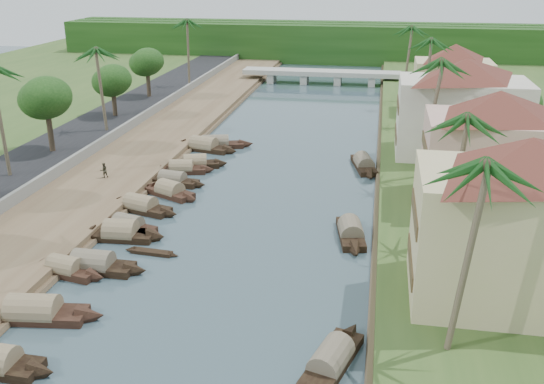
# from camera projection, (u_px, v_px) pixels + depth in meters

# --- Properties ---
(ground) EXTENTS (220.00, 220.00, 0.00)m
(ground) POSITION_uv_depth(u_px,v_px,m) (218.00, 273.00, 42.56)
(ground) COLOR #364A52
(ground) RESTS_ON ground
(left_bank) EXTENTS (10.00, 180.00, 0.80)m
(left_bank) POSITION_uv_depth(u_px,v_px,m) (119.00, 167.00, 63.45)
(left_bank) COLOR brown
(left_bank) RESTS_ON ground
(right_bank) EXTENTS (16.00, 180.00, 1.20)m
(right_bank) POSITION_uv_depth(u_px,v_px,m) (465.00, 185.00, 57.63)
(right_bank) COLOR #314D1F
(right_bank) RESTS_ON ground
(road) EXTENTS (8.00, 180.00, 1.40)m
(road) POSITION_uv_depth(u_px,v_px,m) (44.00, 160.00, 64.73)
(road) COLOR black
(road) RESTS_ON ground
(retaining_wall) EXTENTS (0.40, 180.00, 1.10)m
(retaining_wall) POSITION_uv_depth(u_px,v_px,m) (81.00, 156.00, 63.80)
(retaining_wall) COLOR slate
(retaining_wall) RESTS_ON left_bank
(treeline) EXTENTS (120.00, 14.00, 8.00)m
(treeline) POSITION_uv_depth(u_px,v_px,m) (334.00, 42.00, 133.15)
(treeline) COLOR #15380F
(treeline) RESTS_ON ground
(bridge) EXTENTS (28.00, 4.00, 2.40)m
(bridge) POSITION_uv_depth(u_px,v_px,m) (321.00, 74.00, 108.20)
(bridge) COLOR #A0A196
(bridge) RESTS_ON ground
(building_near) EXTENTS (14.85, 14.85, 10.20)m
(building_near) POSITION_uv_depth(u_px,v_px,m) (520.00, 220.00, 35.34)
(building_near) COLOR tan
(building_near) RESTS_ON right_bank
(building_mid) EXTENTS (14.11, 14.11, 9.70)m
(building_mid) POSITION_uv_depth(u_px,v_px,m) (493.00, 148.00, 49.98)
(building_mid) COLOR #CCA690
(building_mid) RESTS_ON right_bank
(building_far) EXTENTS (15.59, 15.59, 10.20)m
(building_far) POSITION_uv_depth(u_px,v_px,m) (462.00, 107.00, 62.94)
(building_far) COLOR beige
(building_far) RESTS_ON right_bank
(building_distant) EXTENTS (12.62, 12.62, 9.20)m
(building_distant) POSITION_uv_depth(u_px,v_px,m) (452.00, 78.00, 81.36)
(building_distant) COLOR tan
(building_distant) RESTS_ON right_bank
(sampan_2) EXTENTS (9.13, 2.88, 2.35)m
(sampan_2) POSITION_uv_depth(u_px,v_px,m) (34.00, 313.00, 37.03)
(sampan_2) COLOR black
(sampan_2) RESTS_ON ground
(sampan_3) EXTENTS (8.22, 2.00, 2.21)m
(sampan_3) POSITION_uv_depth(u_px,v_px,m) (93.00, 265.00, 42.86)
(sampan_3) COLOR black
(sampan_3) RESTS_ON ground
(sampan_4) EXTENTS (6.75, 2.66, 1.92)m
(sampan_4) POSITION_uv_depth(u_px,v_px,m) (65.00, 269.00, 42.29)
(sampan_4) COLOR black
(sampan_4) RESTS_ON ground
(sampan_5) EXTENTS (7.42, 2.30, 2.33)m
(sampan_5) POSITION_uv_depth(u_px,v_px,m) (121.00, 234.00, 47.78)
(sampan_5) COLOR black
(sampan_5) RESTS_ON ground
(sampan_6) EXTENTS (6.79, 3.27, 2.02)m
(sampan_6) POSITION_uv_depth(u_px,v_px,m) (128.00, 227.00, 49.09)
(sampan_6) COLOR black
(sampan_6) RESTS_ON ground
(sampan_7) EXTENTS (8.00, 3.73, 2.11)m
(sampan_7) POSITION_uv_depth(u_px,v_px,m) (141.00, 206.00, 53.13)
(sampan_7) COLOR black
(sampan_7) RESTS_ON ground
(sampan_8) EXTENTS (6.86, 4.45, 2.13)m
(sampan_8) POSITION_uv_depth(u_px,v_px,m) (170.00, 192.00, 56.55)
(sampan_8) COLOR black
(sampan_8) RESTS_ON ground
(sampan_9) EXTENTS (7.47, 2.63, 1.90)m
(sampan_9) POSITION_uv_depth(u_px,v_px,m) (172.00, 180.00, 59.53)
(sampan_9) COLOR black
(sampan_9) RESTS_ON ground
(sampan_10) EXTENTS (7.22, 2.89, 1.98)m
(sampan_10) POSITION_uv_depth(u_px,v_px,m) (181.00, 169.00, 62.74)
(sampan_10) COLOR black
(sampan_10) RESTS_ON ground
(sampan_11) EXTENTS (7.22, 3.62, 2.06)m
(sampan_11) POSITION_uv_depth(u_px,v_px,m) (195.00, 164.00, 64.42)
(sampan_11) COLOR black
(sampan_11) RESTS_ON ground
(sampan_12) EXTENTS (9.31, 3.96, 2.19)m
(sampan_12) POSITION_uv_depth(u_px,v_px,m) (215.00, 144.00, 71.35)
(sampan_12) COLOR black
(sampan_12) RESTS_ON ground
(sampan_13) EXTENTS (8.99, 3.89, 2.39)m
(sampan_13) POSITION_uv_depth(u_px,v_px,m) (204.00, 147.00, 70.33)
(sampan_13) COLOR black
(sampan_13) RESTS_ON ground
(sampan_14) EXTENTS (3.89, 8.50, 2.06)m
(sampan_14) POSITION_uv_depth(u_px,v_px,m) (331.00, 362.00, 32.50)
(sampan_14) COLOR black
(sampan_14) RESTS_ON ground
(sampan_15) EXTENTS (2.96, 8.14, 2.15)m
(sampan_15) POSITION_uv_depth(u_px,v_px,m) (351.00, 232.00, 48.04)
(sampan_15) COLOR black
(sampan_15) RESTS_ON ground
(sampan_16) EXTENTS (3.52, 8.72, 2.11)m
(sampan_16) POSITION_uv_depth(u_px,v_px,m) (364.00, 164.00, 64.23)
(sampan_16) COLOR black
(sampan_16) RESTS_ON ground
(canoe_1) EXTENTS (4.45, 1.07, 0.71)m
(canoe_1) POSITION_uv_depth(u_px,v_px,m) (152.00, 253.00, 45.38)
(canoe_1) COLOR black
(canoe_1) RESTS_ON ground
(canoe_2) EXTENTS (5.60, 2.15, 0.81)m
(canoe_2) POSITION_uv_depth(u_px,v_px,m) (174.00, 182.00, 59.90)
(canoe_2) COLOR black
(canoe_2) RESTS_ON ground
(palm_0) EXTENTS (3.20, 3.20, 11.99)m
(palm_0) POSITION_uv_depth(u_px,v_px,m) (473.00, 168.00, 28.63)
(palm_0) COLOR brown
(palm_0) RESTS_ON ground
(palm_1) EXTENTS (3.20, 3.20, 11.08)m
(palm_1) POSITION_uv_depth(u_px,v_px,m) (461.00, 120.00, 40.93)
(palm_1) COLOR brown
(palm_1) RESTS_ON ground
(palm_2) EXTENTS (3.20, 3.20, 12.55)m
(palm_2) POSITION_uv_depth(u_px,v_px,m) (433.00, 64.00, 54.40)
(palm_2) COLOR brown
(palm_2) RESTS_ON ground
(palm_3) EXTENTS (3.20, 3.20, 12.15)m
(palm_3) POSITION_uv_depth(u_px,v_px,m) (430.00, 42.00, 72.61)
(palm_3) COLOR brown
(palm_3) RESTS_ON ground
(palm_6) EXTENTS (3.20, 3.20, 11.23)m
(palm_6) POSITION_uv_depth(u_px,v_px,m) (98.00, 51.00, 70.16)
(palm_6) COLOR brown
(palm_6) RESTS_ON ground
(palm_7) EXTENTS (3.20, 3.20, 12.16)m
(palm_7) POSITION_uv_depth(u_px,v_px,m) (409.00, 29.00, 86.40)
(palm_7) COLOR brown
(palm_7) RESTS_ON ground
(palm_8) EXTENTS (3.20, 3.20, 11.98)m
(palm_8) POSITION_uv_depth(u_px,v_px,m) (187.00, 22.00, 96.28)
(palm_8) COLOR brown
(palm_8) RESTS_ON ground
(tree_3) EXTENTS (5.15, 5.15, 7.87)m
(tree_3) POSITION_uv_depth(u_px,v_px,m) (46.00, 99.00, 63.46)
(tree_3) COLOR #4D402C
(tree_3) RESTS_ON ground
(tree_4) EXTENTS (4.72, 4.72, 6.56)m
(tree_4) POSITION_uv_depth(u_px,v_px,m) (112.00, 81.00, 78.94)
(tree_4) COLOR #4D402C
(tree_4) RESTS_ON ground
(tree_5) EXTENTS (4.68, 4.68, 7.04)m
(tree_5) POSITION_uv_depth(u_px,v_px,m) (147.00, 63.00, 90.23)
(tree_5) COLOR #4D402C
(tree_5) RESTS_ON ground
(tree_6) EXTENTS (4.92, 4.92, 7.53)m
(tree_6) POSITION_uv_depth(u_px,v_px,m) (512.00, 106.00, 62.41)
(tree_6) COLOR #4D402C
(tree_6) RESTS_ON ground
(person_far) EXTENTS (0.92, 0.91, 1.49)m
(person_far) POSITION_uv_depth(u_px,v_px,m) (104.00, 170.00, 58.84)
(person_far) COLOR #313022
(person_far) RESTS_ON left_bank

